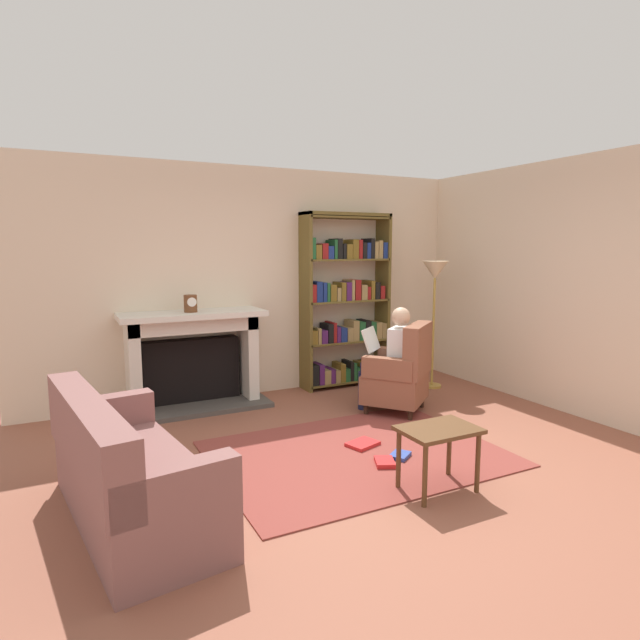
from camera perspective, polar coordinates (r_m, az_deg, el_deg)
The scene contains 13 objects.
ground at distance 4.41m, azimuth 6.11°, elevation -15.71°, with size 14.00×14.00×0.00m, color #92533F.
back_wall at distance 6.35m, azimuth -6.33°, elevation 4.14°, with size 5.60×0.10×2.70m, color beige.
side_wall_right at distance 6.73m, azimuth 19.61°, elevation 3.94°, with size 0.10×5.20×2.70m, color beige.
area_rug at distance 4.64m, azimuth 4.03°, elevation -14.36°, with size 2.40×1.80×0.01m, color brown.
fireplace at distance 5.95m, azimuth -13.76°, elevation -3.87°, with size 1.58×0.64×1.08m.
mantel_clock at distance 5.75m, azimuth -13.97°, elevation 1.76°, with size 0.14×0.14×0.19m.
bookshelf at distance 6.61m, azimuth 2.83°, elevation 1.80°, with size 1.16×0.32×2.19m.
armchair_reading at distance 5.69m, azimuth 8.87°, elevation -5.80°, with size 0.89×0.88×0.97m.
seated_reader at distance 5.68m, azimuth 7.77°, elevation -3.77°, with size 0.57×0.59×1.14m.
sofa_floral at distance 3.71m, azimuth -20.46°, elevation -15.54°, with size 0.95×1.78×0.85m.
side_table at distance 3.96m, azimuth 12.84°, elevation -12.46°, with size 0.56×0.39×0.48m.
scattered_books at distance 4.63m, azimuth 6.33°, elevation -14.14°, with size 0.42×0.69×0.04m.
floor_lamp at distance 6.64m, azimuth 12.44°, elevation 4.18°, with size 0.32×0.32×1.60m.
Camera 1 is at (-2.21, -3.38, 1.77)m, focal length 29.26 mm.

